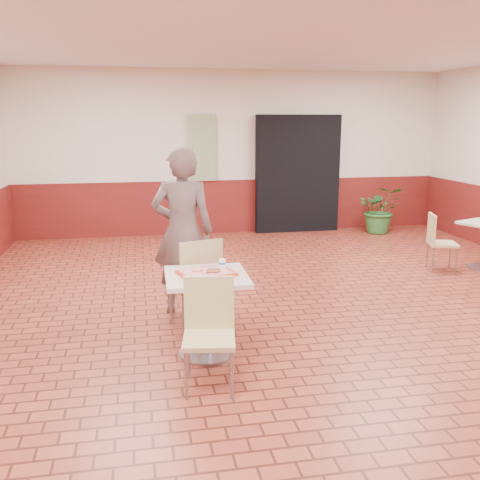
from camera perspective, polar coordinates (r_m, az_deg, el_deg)
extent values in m
cube|color=maroon|center=(5.61, 8.61, -9.49)|extent=(8.00, 10.00, 0.01)
cube|color=white|center=(5.27, 9.77, 22.31)|extent=(8.00, 10.00, 0.01)
cube|color=beige|center=(10.06, -0.64, 9.26)|extent=(8.00, 0.01, 3.00)
cube|color=#5C1511|center=(10.15, -0.60, 3.61)|extent=(8.00, 0.04, 1.00)
cube|color=black|center=(10.26, 6.15, 7.02)|extent=(1.60, 0.22, 2.20)
cube|color=gray|center=(9.91, -4.04, 9.76)|extent=(0.50, 0.03, 1.20)
cube|color=beige|center=(4.76, -3.61, -3.95)|extent=(0.72, 0.72, 0.04)
cylinder|color=gray|center=(4.89, -3.55, -8.23)|extent=(0.08, 0.08, 0.72)
cylinder|color=gray|center=(5.02, -3.49, -11.91)|extent=(0.52, 0.52, 0.03)
cube|color=tan|center=(4.28, -3.32, -10.56)|extent=(0.46, 0.46, 0.04)
cube|color=tan|center=(4.36, -3.31, -6.69)|extent=(0.41, 0.09, 0.44)
cylinder|color=gray|center=(4.22, -5.77, -14.20)|extent=(0.03, 0.03, 0.40)
cylinder|color=gray|center=(4.21, -0.89, -14.19)|extent=(0.03, 0.03, 0.40)
cylinder|color=gray|center=(4.54, -5.49, -12.22)|extent=(0.03, 0.03, 0.40)
cylinder|color=gray|center=(4.53, -0.99, -12.20)|extent=(0.03, 0.03, 0.40)
cube|color=tan|center=(5.49, -4.90, -4.84)|extent=(0.55, 0.55, 0.04)
cube|color=tan|center=(5.23, -4.14, -2.67)|extent=(0.44, 0.15, 0.49)
cylinder|color=gray|center=(5.80, -3.79, -6.32)|extent=(0.03, 0.03, 0.43)
cylinder|color=gray|center=(5.67, -7.37, -6.85)|extent=(0.03, 0.03, 0.43)
cylinder|color=gray|center=(5.47, -2.24, -7.50)|extent=(0.03, 0.03, 0.43)
cylinder|color=gray|center=(5.33, -6.01, -8.10)|extent=(0.03, 0.03, 0.43)
imported|color=brown|center=(5.85, -6.13, 0.92)|extent=(0.72, 0.52, 1.83)
cube|color=red|center=(4.76, -3.61, -3.57)|extent=(0.45, 0.35, 0.03)
cube|color=#E18585|center=(4.75, -3.62, -3.41)|extent=(0.40, 0.30, 0.00)
torus|color=#F59359|center=(4.77, -4.62, -3.15)|extent=(0.10, 0.10, 0.03)
ellipsoid|color=#BC6937|center=(4.72, -2.82, -3.28)|extent=(0.13, 0.07, 0.03)
cube|color=beige|center=(4.71, -2.82, -3.04)|extent=(0.12, 0.06, 0.01)
ellipsoid|color=#B18018|center=(4.72, -3.51, -3.39)|extent=(0.03, 0.03, 0.02)
cylinder|color=white|center=(4.86, -1.91, -2.52)|extent=(0.06, 0.06, 0.08)
cylinder|color=blue|center=(4.85, -1.91, -2.47)|extent=(0.06, 0.06, 0.02)
cube|color=#CAB979|center=(8.12, 20.80, -0.38)|extent=(0.46, 0.46, 0.04)
cube|color=#CAB979|center=(8.03, 19.76, 1.19)|extent=(0.13, 0.37, 0.41)
cylinder|color=gray|center=(8.06, 22.08, -2.04)|extent=(0.03, 0.03, 0.36)
cylinder|color=gray|center=(8.36, 21.46, -1.49)|extent=(0.03, 0.03, 0.36)
cylinder|color=gray|center=(7.97, 19.87, -2.02)|extent=(0.03, 0.03, 0.36)
cylinder|color=gray|center=(8.27, 19.33, -1.46)|extent=(0.03, 0.03, 0.36)
imported|color=#2C6A2A|center=(10.44, 14.76, 3.18)|extent=(0.99, 0.92, 0.90)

